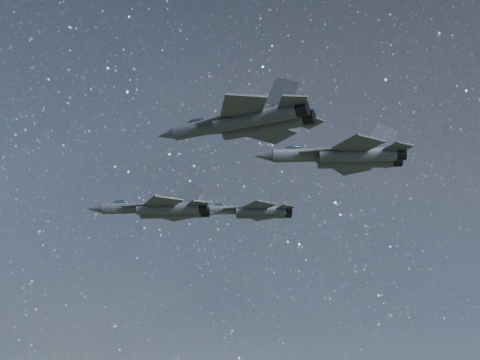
# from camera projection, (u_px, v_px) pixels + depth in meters

# --- Properties ---
(jet_lead) EXTENTS (19.21, 13.26, 4.82)m
(jet_lead) POSITION_uv_depth(u_px,v_px,m) (160.00, 209.00, 82.38)
(jet_lead) COLOR #30353C
(jet_left) EXTENTS (17.11, 11.68, 4.30)m
(jet_left) POSITION_uv_depth(u_px,v_px,m) (253.00, 211.00, 92.24)
(jet_left) COLOR #30353C
(jet_right) EXTENTS (18.42, 12.74, 4.63)m
(jet_right) POSITION_uv_depth(u_px,v_px,m) (246.00, 122.00, 57.20)
(jet_right) COLOR #30353C
(jet_slot) EXTENTS (20.23, 13.91, 5.08)m
(jet_slot) POSITION_uv_depth(u_px,v_px,m) (343.00, 156.00, 71.76)
(jet_slot) COLOR #30353C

